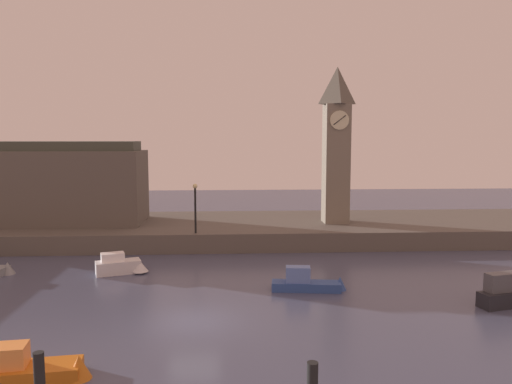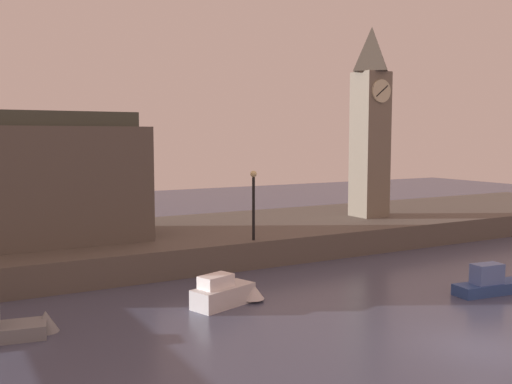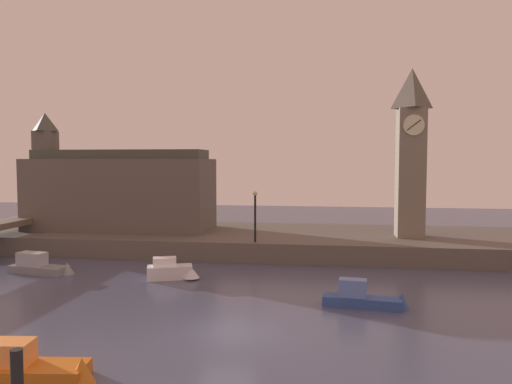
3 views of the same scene
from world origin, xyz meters
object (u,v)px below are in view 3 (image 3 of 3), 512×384
object	(u,v)px
clock_tower	(411,150)
boat_cruiser_grey	(44,267)
parliament_hall	(118,190)
boat_tour_blue	(369,299)
streetlamp	(255,210)
boat_patrol_orange	(28,368)
boat_ferry_white	(173,271)

from	to	relation	value
clock_tower	boat_cruiser_grey	bearing A→B (deg)	-158.64
parliament_hall	clock_tower	bearing A→B (deg)	-2.35
boat_cruiser_grey	boat_tour_blue	xyz separation A→B (m)	(20.85, -4.53, -0.02)
streetlamp	boat_patrol_orange	size ratio (longest dim) A/B	0.67
parliament_hall	boat_tour_blue	bearing A→B (deg)	-36.98
clock_tower	streetlamp	size ratio (longest dim) A/B	3.46
streetlamp	boat_patrol_orange	bearing A→B (deg)	-103.72
boat_ferry_white	boat_patrol_orange	distance (m)	14.45
parliament_hall	streetlamp	xyz separation A→B (m)	(13.10, -5.34, -1.04)
boat_cruiser_grey	boat_tour_blue	size ratio (longest dim) A/B	1.06
boat_ferry_white	boat_tour_blue	xyz separation A→B (m)	(11.84, -4.30, -0.10)
boat_cruiser_grey	boat_tour_blue	bearing A→B (deg)	-12.25
boat_patrol_orange	streetlamp	bearing A→B (deg)	76.28
clock_tower	streetlamp	xyz separation A→B (m)	(-11.78, -4.32, -4.48)
boat_ferry_white	boat_cruiser_grey	bearing A→B (deg)	178.53
clock_tower	streetlamp	world-z (taller)	clock_tower
boat_cruiser_grey	boat_patrol_orange	distance (m)	16.97
clock_tower	boat_patrol_orange	xyz separation A→B (m)	(-16.72, -24.55, -7.95)
streetlamp	parliament_hall	bearing A→B (deg)	157.84
boat_ferry_white	boat_tour_blue	world-z (taller)	boat_tour_blue
boat_patrol_orange	boat_cruiser_grey	bearing A→B (deg)	120.17
streetlamp	clock_tower	bearing A→B (deg)	20.12
clock_tower	boat_cruiser_grey	xyz separation A→B (m)	(-25.25, -9.87, -7.93)
streetlamp	boat_ferry_white	world-z (taller)	streetlamp
boat_ferry_white	clock_tower	bearing A→B (deg)	31.89
parliament_hall	boat_cruiser_grey	xyz separation A→B (m)	(-0.37, -10.90, -4.48)
streetlamp	boat_patrol_orange	xyz separation A→B (m)	(-4.94, -20.23, -3.46)
streetlamp	boat_tour_blue	distance (m)	12.97
boat_cruiser_grey	boat_ferry_white	distance (m)	9.01
boat_tour_blue	boat_patrol_orange	bearing A→B (deg)	-140.54
parliament_hall	boat_ferry_white	world-z (taller)	parliament_hall
parliament_hall	boat_cruiser_grey	world-z (taller)	parliament_hall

